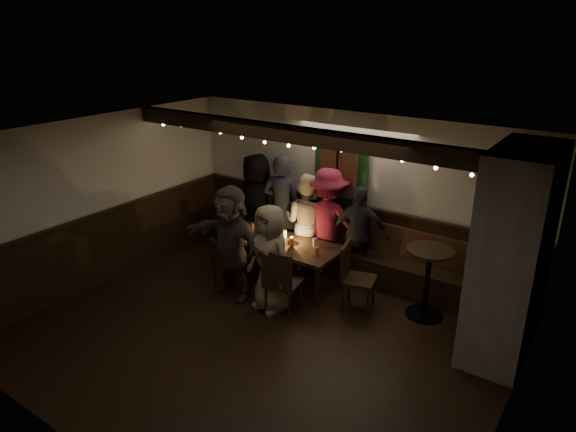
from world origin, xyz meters
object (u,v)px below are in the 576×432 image
Objects in this scene: chair_near_left at (222,263)px; person_d at (328,222)px; person_e at (359,234)px; person_g at (270,259)px; person_c at (307,222)px; person_a at (257,204)px; person_f at (231,242)px; high_top at (428,274)px; chair_near_right at (280,280)px; chair_end at (353,272)px; person_b at (282,208)px; dining_table at (281,245)px.

person_d reaches higher than chair_near_left.
person_e is 0.99× the size of person_g.
chair_near_left is 0.51× the size of person_c.
person_f is at bearing 118.31° from person_a.
chair_near_right is at bearing -145.02° from high_top.
person_f is at bearing 68.91° from person_c.
person_g reaches higher than person_e.
chair_near_right is 1.04m from chair_end.
person_d is at bearing 165.97° from person_b.
person_a reaches higher than dining_table.
person_b reaches higher than person_f.
high_top is 2.21m from person_c.
person_f is at bearing -115.29° from dining_table.
person_b is 1.07× the size of person_f.
chair_near_left is 0.48× the size of person_f.
person_c is 0.93× the size of person_d.
person_c is at bearing -7.46° from person_e.
high_top is 3.31m from person_a.
chair_near_right is at bearing 61.84° from person_e.
person_e is (-1.28, 0.44, 0.14)m from high_top.
person_b is 1.13× the size of person_c.
person_g reaches higher than chair_near_left.
person_b is 1.18× the size of person_g.
person_a is at bearing 145.74° from person_g.
person_d reaches higher than high_top.
chair_near_right reaches higher than chair_near_left.
person_a is 0.96× the size of person_b.
person_b is at bearing 87.50° from chair_near_left.
chair_near_left is at bearing 42.79° from person_d.
person_b reaches higher than person_c.
person_a is at bearing -13.74° from person_e.
person_c is 1.47m from person_f.
person_c is at bearing 84.79° from dining_table.
person_f is at bearing 34.25° from person_e.
person_a is 0.54m from person_b.
chair_near_right is 1.66m from person_e.
person_d is at bearing 138.24° from chair_end.
person_d is at bearing 100.40° from person_g.
person_d is at bearing 67.23° from person_f.
person_a is at bearing 107.96° from chair_near_left.
chair_end is 1.45m from person_c.
chair_near_right reaches higher than dining_table.
person_d is at bearing 167.72° from high_top.
dining_table is 1.18× the size of person_c.
person_f is 1.10× the size of person_g.
high_top is (2.80, 1.07, 0.17)m from chair_near_left.
chair_near_left is 1.81m from person_d.
chair_near_right is 1.93m from person_b.
chair_end is at bearing 164.93° from person_a.
dining_table is 1.22× the size of person_g.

